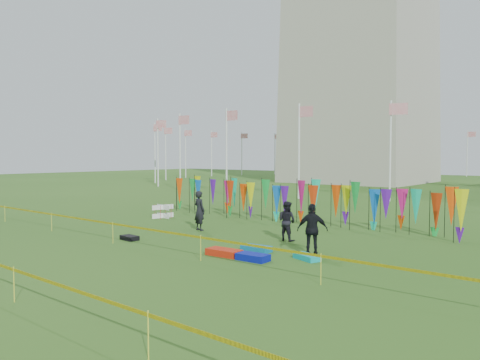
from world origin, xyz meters
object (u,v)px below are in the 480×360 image
Objects in this scene: kite_bag_turquoise at (256,249)px; kite_bag_blue at (253,257)px; person_left at (199,211)px; kite_bag_red at (224,252)px; kite_bag_teal at (307,257)px; box_kite at (163,211)px; person_mid at (287,221)px; person_right at (312,230)px; kite_bag_black at (130,238)px.

kite_bag_blue reaches higher than kite_bag_turquoise.
person_left is 6.00m from kite_bag_red.
kite_bag_blue is at bearing -137.29° from kite_bag_teal.
person_mid is (9.64, -1.46, 0.45)m from box_kite.
kite_bag_teal is (2.68, 1.34, -0.02)m from kite_bag_red.
kite_bag_red is (-0.46, -1.33, 0.01)m from kite_bag_turquoise.
kite_bag_black is (-7.70, -2.35, -0.85)m from person_right.
kite_bag_turquoise is 1.52m from kite_bag_blue.
kite_bag_blue is (10.83, -5.36, -0.28)m from box_kite.
kite_bag_turquoise is 1.40m from kite_bag_red.
person_left is 4.86m from person_mid.
person_right reaches higher than kite_bag_black.
person_left is 2.32× the size of kite_bag_black.
person_left is at bearing 143.10° from kite_bag_red.
kite_bag_turquoise is 1.35× the size of kite_bag_black.
person_mid is at bearing -163.71° from person_left.
person_right reaches higher than kite_bag_red.
kite_bag_blue is 1.36× the size of kite_bag_black.
kite_bag_red is at bearing -177.59° from kite_bag_blue.
person_right is 2.29m from kite_bag_turquoise.
kite_bag_teal is (1.40, 1.29, -0.02)m from kite_bag_blue.
person_mid is 6.83m from kite_bag_black.
kite_bag_teal is (12.23, -4.07, -0.30)m from box_kite.
person_mid is at bearing 97.97° from kite_bag_turquoise.
person_right is 3.34m from kite_bag_red.
person_mid is at bearing -67.34° from person_right.
kite_bag_red is (-0.09, -3.95, -0.73)m from person_mid.
person_mid is at bearing 134.78° from kite_bag_teal.
kite_bag_teal is at bearing 42.71° from kite_bag_blue.
person_mid is at bearing 107.04° from kite_bag_blue.
box_kite is at bearing 157.78° from kite_bag_turquoise.
person_mid is (4.84, 0.39, -0.12)m from person_left.
person_right is at bearing -179.63° from person_left.
person_left is 3.93m from kite_bag_black.
kite_bag_black is 8.10m from kite_bag_teal.
kite_bag_black is at bearing -177.51° from kite_bag_red.
kite_bag_red is 1.31× the size of kite_bag_teal.
kite_bag_turquoise is at bearing 123.02° from kite_bag_blue.
box_kite is at bearing -44.73° from person_right.
person_mid is 1.51× the size of kite_bag_blue.
kite_bag_teal is at bearing 175.08° from person_left.
person_mid is 3.76m from kite_bag_teal.
kite_bag_black is at bearing -52.77° from box_kite.
kite_bag_black is at bearing -12.39° from person_right.
person_left is at bearing -40.74° from person_right.
person_right is at bearing 145.77° from person_mid.
kite_bag_turquoise is 2.22m from kite_bag_teal.
kite_bag_turquoise is (10.01, -4.09, -0.28)m from box_kite.
kite_bag_red reaches higher than kite_bag_teal.
kite_bag_blue reaches higher than kite_bag_teal.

